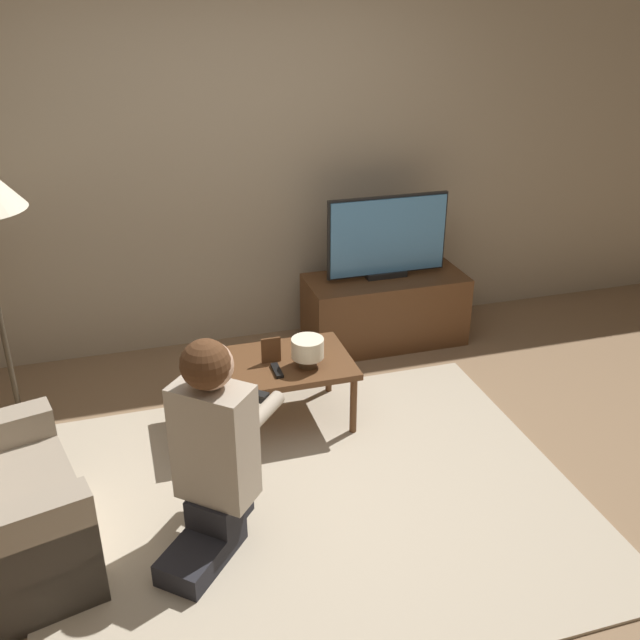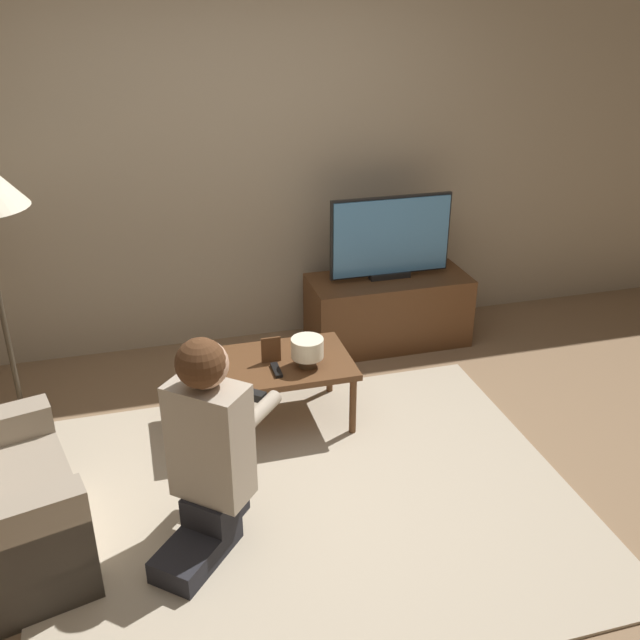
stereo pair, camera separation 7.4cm
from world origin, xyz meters
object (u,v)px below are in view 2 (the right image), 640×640
object	(u,v)px
coffee_table	(270,369)
tv	(391,237)
person_kneeling	(208,443)
table_lamp	(307,350)

from	to	relation	value
coffee_table	tv	bearing A→B (deg)	38.45
coffee_table	person_kneeling	xyz separation A→B (m)	(-0.45, -0.88, 0.18)
coffee_table	table_lamp	world-z (taller)	table_lamp
coffee_table	table_lamp	bearing A→B (deg)	-26.42
coffee_table	person_kneeling	bearing A→B (deg)	-117.14
person_kneeling	table_lamp	distance (m)	1.01
table_lamp	coffee_table	bearing A→B (deg)	153.58
tv	coffee_table	distance (m)	1.35
tv	coffee_table	size ratio (longest dim) A/B	0.92
table_lamp	tv	bearing A→B (deg)	47.78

